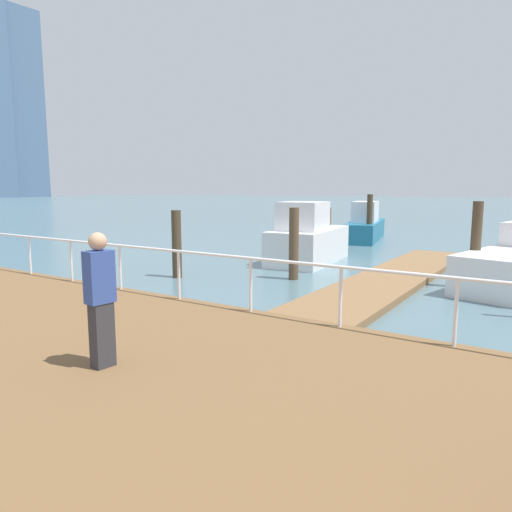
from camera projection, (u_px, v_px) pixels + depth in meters
ground_plane at (77, 265)px, 17.08m from camera, size 300.00×300.00×0.00m
floating_dock at (391, 279)px, 13.97m from camera, size 13.30×2.00×0.18m
boardwalk_railing at (293, 273)px, 8.52m from camera, size 0.06×28.03×1.08m
dock_piling_0 at (476, 245)px, 13.02m from camera, size 0.28×0.28×2.44m
dock_piling_1 at (369, 219)px, 23.44m from camera, size 0.28×0.28×2.49m
dock_piling_2 at (177, 244)px, 14.60m from camera, size 0.30×0.30×2.12m
dock_piling_3 at (327, 232)px, 19.44m from camera, size 0.30×0.30×1.98m
dock_piling_4 at (294, 244)px, 14.28m from camera, size 0.30×0.30×2.21m
moored_boat_3 at (308, 240)px, 17.54m from camera, size 4.54×2.37×2.30m
moored_boat_4 at (365, 226)px, 25.52m from camera, size 6.39×2.84×2.09m
pedestrian_0 at (100, 297)px, 6.18m from camera, size 0.38×0.26×1.82m
skyline_tower_7 at (17, 106)px, 150.83m from camera, size 12.39×13.32×58.38m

